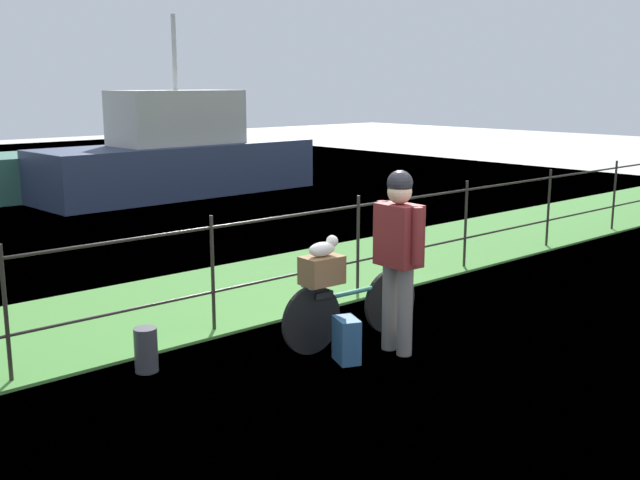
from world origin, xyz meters
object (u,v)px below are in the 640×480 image
bicycle_main (351,309)px  mooring_bollard (146,350)px  backpack_on_paving (347,340)px  terrier_dog (324,248)px  cyclist_person (399,246)px  moored_boat_mid (178,157)px  wooden_crate (322,270)px

bicycle_main → mooring_bollard: bicycle_main is taller
backpack_on_paving → terrier_dog: bearing=15.2°
cyclist_person → moored_boat_mid: moored_boat_mid is taller
wooden_crate → moored_boat_mid: 10.63m
mooring_bollard → moored_boat_mid: moored_boat_mid is taller
cyclist_person → backpack_on_paving: 0.96m
wooden_crate → mooring_bollard: bearing=157.1°
wooden_crate → mooring_bollard: wooden_crate is taller
bicycle_main → wooden_crate: 0.56m
terrier_dog → backpack_on_paving: size_ratio=0.80×
wooden_crate → cyclist_person: (0.50, -0.48, 0.23)m
bicycle_main → cyclist_person: cyclist_person is taller
backpack_on_paving → moored_boat_mid: 10.98m
wooden_crate → mooring_bollard: size_ratio=0.95×
terrier_dog → backpack_on_paving: terrier_dog is taller
cyclist_person → mooring_bollard: size_ratio=4.33×
bicycle_main → mooring_bollard: (-1.82, 0.64, -0.15)m
terrier_dog → backpack_on_paving: 0.85m
mooring_bollard → moored_boat_mid: 10.81m
bicycle_main → cyclist_person: (0.14, -0.46, 0.66)m
cyclist_person → terrier_dog: bearing=134.7°
moored_boat_mid → mooring_bollard: bearing=-122.9°
wooden_crate → backpack_on_paving: bearing=-93.8°
moored_boat_mid → cyclist_person: bearing=-111.0°
bicycle_main → cyclist_person: bearing=-72.7°
cyclist_person → backpack_on_paving: (-0.52, 0.12, -0.80)m
wooden_crate → mooring_bollard: 1.69m
cyclist_person → wooden_crate: bearing=136.0°
cyclist_person → mooring_bollard: bearing=150.8°
backpack_on_paving → moored_boat_mid: size_ratio=0.06×
cyclist_person → backpack_on_paving: bearing=166.6°
terrier_dog → mooring_bollard: 1.79m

